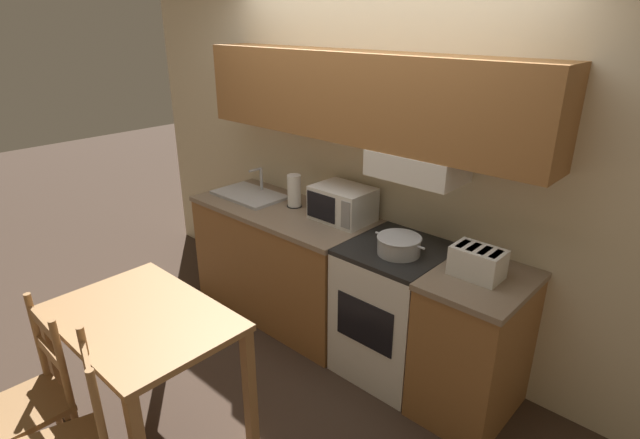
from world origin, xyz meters
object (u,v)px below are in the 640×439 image
at_px(stove_range, 394,310).
at_px(dining_table, 143,334).
at_px(paper_towel_roll, 294,191).
at_px(microwave, 343,204).
at_px(cooking_pot, 399,244).
at_px(toaster, 477,262).
at_px(chair_left_of_table, 32,400).
at_px(sink_basin, 249,194).

height_order(stove_range, dining_table, stove_range).
bearing_deg(paper_towel_roll, microwave, 5.62).
bearing_deg(microwave, paper_towel_roll, -174.38).
bearing_deg(cooking_pot, dining_table, -118.79).
bearing_deg(paper_towel_roll, toaster, -3.35).
bearing_deg(paper_towel_roll, chair_left_of_table, -86.88).
bearing_deg(chair_left_of_table, microwave, 82.53).
bearing_deg(microwave, chair_left_of_table, -99.16).
bearing_deg(paper_towel_roll, stove_range, -4.65).
height_order(sink_basin, dining_table, sink_basin).
bearing_deg(cooking_pot, sink_basin, 177.66).
xyz_separation_m(microwave, chair_left_of_table, (-0.33, -2.04, -0.59)).
height_order(toaster, sink_basin, sink_basin).
bearing_deg(chair_left_of_table, toaster, 55.18).
height_order(toaster, chair_left_of_table, toaster).
relative_size(stove_range, toaster, 3.14).
distance_m(paper_towel_roll, chair_left_of_table, 2.09).
bearing_deg(paper_towel_roll, dining_table, -77.66).
distance_m(microwave, paper_towel_roll, 0.44).
relative_size(toaster, chair_left_of_table, 0.31).
bearing_deg(sink_basin, stove_range, 0.21).
relative_size(dining_table, chair_left_of_table, 1.11).
bearing_deg(stove_range, toaster, -0.89).
distance_m(stove_range, chair_left_of_table, 2.12).
distance_m(stove_range, sink_basin, 1.50).
distance_m(cooking_pot, sink_basin, 1.48).
bearing_deg(dining_table, toaster, 48.90).
relative_size(cooking_pot, microwave, 0.85).
height_order(cooking_pot, microwave, microwave).
distance_m(cooking_pot, toaster, 0.48).
xyz_separation_m(toaster, dining_table, (-1.20, -1.38, -0.33)).
height_order(sink_basin, chair_left_of_table, sink_basin).
xyz_separation_m(cooking_pot, chair_left_of_table, (-0.94, -1.85, -0.54)).
height_order(microwave, paper_towel_roll, paper_towel_roll).
distance_m(stove_range, paper_towel_roll, 1.15).
distance_m(cooking_pot, chair_left_of_table, 2.15).
xyz_separation_m(cooking_pot, toaster, (0.48, 0.06, 0.02)).
bearing_deg(microwave, sink_basin, -171.49).
xyz_separation_m(cooking_pot, dining_table, (-0.73, -1.32, -0.31)).
bearing_deg(cooking_pot, toaster, 6.86).
bearing_deg(dining_table, chair_left_of_table, -111.71).
height_order(cooking_pot, toaster, toaster).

